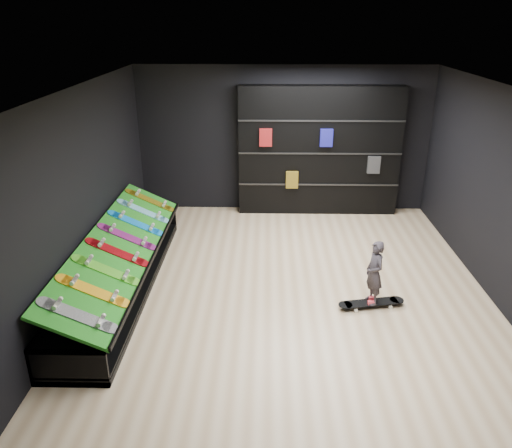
{
  "coord_description": "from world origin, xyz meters",
  "views": [
    {
      "loc": [
        -0.35,
        -6.68,
        3.91
      ],
      "look_at": [
        -0.5,
        0.2,
        1.0
      ],
      "focal_mm": 35.0,
      "sensor_mm": 36.0,
      "label": 1
    }
  ],
  "objects_px": {
    "floor_skateboard": "(371,304)",
    "child": "(373,284)",
    "back_shelving": "(319,151)",
    "display_rack": "(122,273)"
  },
  "relations": [
    {
      "from": "floor_skateboard",
      "to": "child",
      "type": "distance_m",
      "value": 0.33
    },
    {
      "from": "back_shelving",
      "to": "child",
      "type": "xyz_separation_m",
      "value": [
        0.45,
        -3.81,
        -0.94
      ]
    },
    {
      "from": "display_rack",
      "to": "floor_skateboard",
      "type": "distance_m",
      "value": 3.76
    },
    {
      "from": "floor_skateboard",
      "to": "child",
      "type": "bearing_deg",
      "value": 0.0
    },
    {
      "from": "display_rack",
      "to": "child",
      "type": "distance_m",
      "value": 3.76
    },
    {
      "from": "child",
      "to": "back_shelving",
      "type": "bearing_deg",
      "value": 172.62
    },
    {
      "from": "display_rack",
      "to": "back_shelving",
      "type": "distance_m",
      "value": 4.78
    },
    {
      "from": "floor_skateboard",
      "to": "child",
      "type": "relative_size",
      "value": 1.72
    },
    {
      "from": "back_shelving",
      "to": "display_rack",
      "type": "bearing_deg",
      "value": -134.61
    },
    {
      "from": "display_rack",
      "to": "floor_skateboard",
      "type": "height_order",
      "value": "display_rack"
    }
  ]
}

